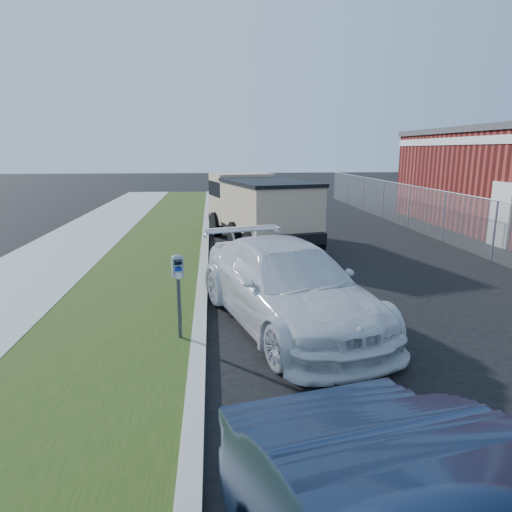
{
  "coord_description": "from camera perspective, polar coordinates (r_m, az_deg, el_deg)",
  "views": [
    {
      "loc": [
        -2.33,
        -8.58,
        3.23
      ],
      "look_at": [
        -1.4,
        1.0,
        1.0
      ],
      "focal_mm": 32.0,
      "sensor_mm": 36.0,
      "label": 1
    }
  ],
  "objects": [
    {
      "name": "ground",
      "position": [
        9.46,
        9.13,
        -7.1
      ],
      "size": [
        120.0,
        120.0,
        0.0
      ],
      "primitive_type": "plane",
      "color": "black",
      "rests_on": "ground"
    },
    {
      "name": "chainlink_fence",
      "position": [
        17.77,
        22.57,
        5.7
      ],
      "size": [
        0.06,
        30.06,
        30.0
      ],
      "color": "slate",
      "rests_on": "ground"
    },
    {
      "name": "streetside",
      "position": [
        11.51,
        -21.69,
        -3.85
      ],
      "size": [
        6.12,
        50.0,
        0.15
      ],
      "color": "gray",
      "rests_on": "ground"
    },
    {
      "name": "dump_truck",
      "position": [
        16.17,
        0.2,
        6.32
      ],
      "size": [
        3.64,
        6.4,
        2.37
      ],
      "rotation": [
        0.0,
        0.0,
        0.24
      ],
      "color": "black",
      "rests_on": "ground"
    },
    {
      "name": "parking_meter",
      "position": [
        7.65,
        -9.71,
        -2.74
      ],
      "size": [
        0.22,
        0.17,
        1.44
      ],
      "rotation": [
        0.0,
        0.0,
        0.22
      ],
      "color": "#3F4247",
      "rests_on": "ground"
    },
    {
      "name": "white_wagon",
      "position": [
        8.65,
        3.79,
        -3.51
      ],
      "size": [
        3.54,
        5.7,
        1.54
      ],
      "primitive_type": "imported",
      "rotation": [
        0.0,
        0.0,
        0.28
      ],
      "color": "silver",
      "rests_on": "ground"
    }
  ]
}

